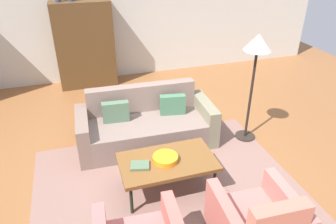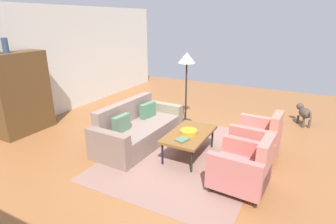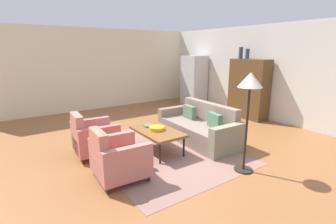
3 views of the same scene
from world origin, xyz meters
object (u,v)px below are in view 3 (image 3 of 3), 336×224
Objects in this scene: floor_lamp at (250,89)px; armchair_left at (92,138)px; coffee_table at (157,132)px; armchair_right at (116,160)px; refrigerator at (194,80)px; book_stack at (148,125)px; vase_tall at (241,53)px; fruit_bowl at (157,128)px; vase_round at (247,54)px; cabinet at (249,89)px; couch at (200,128)px.

armchair_left is at bearing -138.35° from floor_lamp.
armchair_right is at bearing -62.90° from coffee_table.
coffee_table is at bearing -49.47° from refrigerator.
vase_tall is at bearing 100.69° from book_stack.
fruit_bowl is 0.91× the size of vase_tall.
refrigerator is at bearing 130.53° from coffee_table.
vase_round is at bearing 2.48° from refrigerator.
armchair_left is 2.77× the size of fruit_bowl.
floor_lamp is at bearing -52.83° from cabinet.
refrigerator reaches higher than armchair_right.
coffee_table is 3.96× the size of vase_round.
cabinet reaches higher than armchair_right.
armchair_right reaches higher than fruit_bowl.
couch is 7.04× the size of vase_round.
vase_tall reaches higher than book_stack.
couch is at bearing -38.30° from refrigerator.
couch is 1.27m from book_stack.
fruit_bowl is at bearing 67.26° from armchair_left.
cabinet is 1.15m from vase_tall.
vase_round reaches higher than floor_lamp.
couch reaches higher than fruit_bowl.
cabinet is at bearing 127.17° from floor_lamp.
book_stack is 3.82m from cabinet.
armchair_left is 3.13m from floor_lamp.
vase_round is at bearing 96.99° from book_stack.
armchair_left is 2.91× the size of vase_round.
vase_tall is at bearing 180.00° from vase_round.
coffee_table is 2.05m from floor_lamp.
couch is at bearing 73.39° from book_stack.
floor_lamp is (1.59, -0.40, 1.16)m from couch.
armchair_right reaches higher than coffee_table.
couch is at bearing 106.99° from armchair_right.
floor_lamp is at bearing 26.27° from coffee_table.
couch is at bearing -72.24° from vase_round.
refrigerator is (-2.77, 3.68, 0.45)m from book_stack.
armchair_right is 6.12m from refrigerator.
vase_tall reaches higher than armchair_right.
refrigerator reaches higher than cabinet.
armchair_right is 5.12m from cabinet.
coffee_table is 3.42× the size of vase_tall.
cabinet is at bearing 94.36° from armchair_left.
armchair_left is at bearing -102.18° from book_stack.
vase_round is 2.53m from refrigerator.
vase_round is at bearing 101.92° from fruit_bowl.
couch is 6.08× the size of vase_tall.
coffee_table is 0.08m from fruit_bowl.
couch is 2.73m from cabinet.
book_stack is (-0.33, -0.02, -0.02)m from fruit_bowl.
refrigerator is (-3.13, 2.47, 0.64)m from couch.
vase_round is 0.18× the size of floor_lamp.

